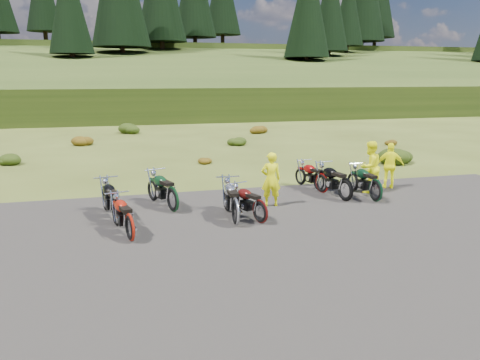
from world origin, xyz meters
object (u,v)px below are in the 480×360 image
object	(u,v)px
motorcycle_0	(117,225)
motorcycle_7	(375,202)
motorcycle_3	(236,226)
person_middle	(271,180)

from	to	relation	value
motorcycle_0	motorcycle_7	bearing A→B (deg)	-99.60
motorcycle_0	motorcycle_3	distance (m)	3.24
motorcycle_3	motorcycle_7	bearing A→B (deg)	-73.02
motorcycle_0	motorcycle_7	world-z (taller)	motorcycle_0
motorcycle_0	motorcycle_3	bearing A→B (deg)	-117.72
motorcycle_7	motorcycle_0	bearing A→B (deg)	89.64
motorcycle_0	person_middle	bearing A→B (deg)	-93.12
motorcycle_0	person_middle	distance (m)	4.76
motorcycle_3	motorcycle_7	distance (m)	5.07
motorcycle_3	motorcycle_0	bearing A→B (deg)	77.40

